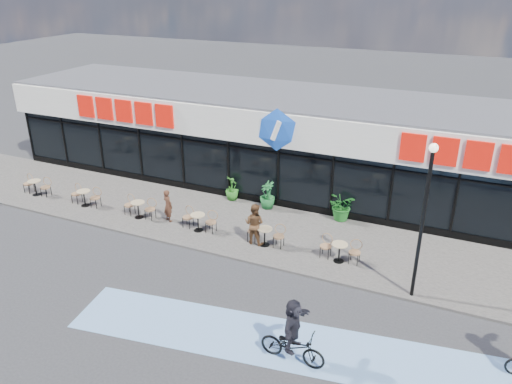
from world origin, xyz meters
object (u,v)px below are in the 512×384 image
at_px(potted_plant_mid, 267,195).
at_px(cyclist_a, 293,337).
at_px(patron_left, 168,206).
at_px(patron_right, 254,224).
at_px(bistro_set_0, 37,185).
at_px(potted_plant_left, 232,188).
at_px(potted_plant_right, 340,206).
at_px(lamp_post, 424,210).

xyz_separation_m(potted_plant_mid, cyclist_a, (4.38, -8.70, 0.10)).
xyz_separation_m(patron_left, patron_right, (4.18, -0.27, 0.13)).
xyz_separation_m(bistro_set_0, potted_plant_left, (8.91, 3.28, 0.11)).
height_order(potted_plant_left, cyclist_a, cyclist_a).
relative_size(potted_plant_mid, potted_plant_right, 0.96).
height_order(patron_left, cyclist_a, cyclist_a).
bearing_deg(cyclist_a, lamp_post, 59.29).
relative_size(potted_plant_mid, patron_left, 0.88).
height_order(bistro_set_0, patron_right, patron_right).
bearing_deg(cyclist_a, bistro_set_0, 159.75).
relative_size(lamp_post, potted_plant_left, 4.66).
bearing_deg(patron_right, potted_plant_left, -49.93).
bearing_deg(potted_plant_left, bistro_set_0, -159.79).
bearing_deg(bistro_set_0, potted_plant_left, 20.21).
height_order(bistro_set_0, patron_left, patron_left).
bearing_deg(lamp_post, potted_plant_right, 129.75).
height_order(potted_plant_right, cyclist_a, cyclist_a).
height_order(lamp_post, potted_plant_right, lamp_post).
xyz_separation_m(lamp_post, potted_plant_right, (-3.70, 4.44, -2.48)).
bearing_deg(potted_plant_mid, bistro_set_0, -163.94).
relative_size(lamp_post, potted_plant_right, 3.99).
distance_m(lamp_post, cyclist_a, 5.68).
bearing_deg(bistro_set_0, patron_right, -0.46).
height_order(patron_left, patron_right, patron_right).
bearing_deg(potted_plant_right, potted_plant_left, 179.94).
bearing_deg(cyclist_a, patron_left, 143.46).
xyz_separation_m(bistro_set_0, potted_plant_mid, (10.79, 3.10, 0.18)).
xyz_separation_m(lamp_post, cyclist_a, (-2.63, -4.43, -2.41)).
distance_m(potted_plant_right, cyclist_a, 8.93).
bearing_deg(lamp_post, patron_left, 172.63).
relative_size(potted_plant_left, patron_right, 0.67).
bearing_deg(patron_right, bistro_set_0, 1.42).
distance_m(potted_plant_left, potted_plant_right, 5.20).
bearing_deg(patron_right, cyclist_a, 125.13).
bearing_deg(potted_plant_left, lamp_post, -26.58).
relative_size(potted_plant_left, cyclist_a, 0.56).
distance_m(bistro_set_0, potted_plant_mid, 11.23).
relative_size(potted_plant_mid, cyclist_a, 0.63).
xyz_separation_m(potted_plant_mid, potted_plant_right, (3.32, 0.17, 0.03)).
distance_m(lamp_post, patron_left, 10.79).
xyz_separation_m(lamp_post, potted_plant_mid, (-7.01, 4.27, -2.51)).
bearing_deg(lamp_post, potted_plant_mid, 148.64).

